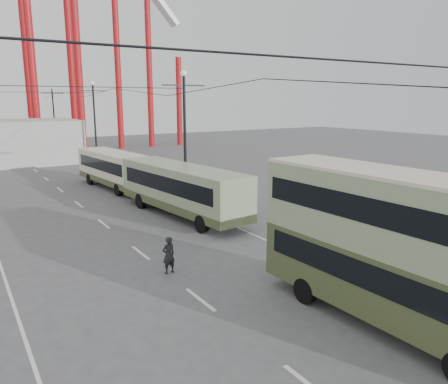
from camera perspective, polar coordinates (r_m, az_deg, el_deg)
ground at (r=14.48m, az=8.71°, el=-18.66°), size 160.00×160.00×0.00m
road_markings at (r=30.85m, az=-17.19°, el=-2.34°), size 12.52×120.00×0.01m
lamp_post_mid at (r=30.77m, az=-5.13°, el=6.95°), size 3.20×0.44×9.32m
lamp_post_far at (r=51.31m, az=-16.50°, el=8.51°), size 3.20×0.44×9.32m
lamp_post_distant at (r=72.71m, az=-21.31°, el=9.07°), size 3.20×0.44×9.32m
double_decker_bus at (r=15.00m, az=21.12°, el=-6.16°), size 2.74×9.66×5.15m
single_decker_green at (r=27.95m, az=-5.55°, el=0.51°), size 3.84×11.63×3.23m
single_decker_cream at (r=37.87m, az=-14.19°, el=3.06°), size 3.42×9.99×3.05m
pedestrian at (r=19.04m, az=-7.25°, el=-8.17°), size 0.64×0.46×1.64m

